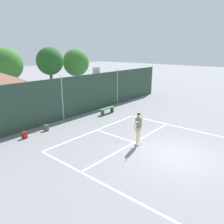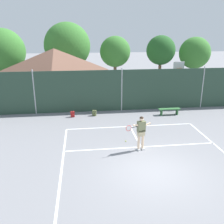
% 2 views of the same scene
% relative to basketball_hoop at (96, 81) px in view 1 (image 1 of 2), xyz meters
% --- Properties ---
extents(ground_plane, '(120.00, 120.00, 0.00)m').
position_rel_basketball_hoop_xyz_m(ground_plane, '(-4.86, -10.21, -2.31)').
color(ground_plane, gray).
extents(court_markings, '(8.30, 11.10, 0.01)m').
position_rel_basketball_hoop_xyz_m(court_markings, '(-4.86, -9.57, -2.31)').
color(court_markings, white).
rests_on(court_markings, ground).
extents(chainlink_fence, '(26.09, 0.09, 3.32)m').
position_rel_basketball_hoop_xyz_m(chainlink_fence, '(-4.86, -1.21, -0.72)').
color(chainlink_fence, '#284233').
rests_on(chainlink_fence, ground).
extents(basketball_hoop, '(0.90, 0.67, 3.55)m').
position_rel_basketball_hoop_xyz_m(basketball_hoop, '(0.00, 0.00, 0.00)').
color(basketball_hoop, '#284CB2').
rests_on(basketball_hoop, ground).
extents(tennis_player, '(1.38, 0.49, 1.85)m').
position_rel_basketball_hoop_xyz_m(tennis_player, '(-4.98, -8.06, -1.20)').
color(tennis_player, silver).
rests_on(tennis_player, ground).
extents(tennis_ball, '(0.07, 0.07, 0.07)m').
position_rel_basketball_hoop_xyz_m(tennis_ball, '(-5.56, -6.96, -2.28)').
color(tennis_ball, '#CCE033').
rests_on(tennis_ball, ground).
extents(backpack_red, '(0.30, 0.27, 0.46)m').
position_rel_basketball_hoop_xyz_m(backpack_red, '(-8.63, -2.34, -2.12)').
color(backpack_red, maroon).
rests_on(backpack_red, ground).
extents(backpack_olive, '(0.32, 0.29, 0.46)m').
position_rel_basketball_hoop_xyz_m(backpack_olive, '(-7.06, -2.25, -2.12)').
color(backpack_olive, '#566038').
rests_on(backpack_olive, ground).
extents(courtside_bench, '(1.60, 0.36, 0.48)m').
position_rel_basketball_hoop_xyz_m(courtside_bench, '(-1.54, -2.74, -1.95)').
color(courtside_bench, '#336B38').
rests_on(courtside_bench, ground).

